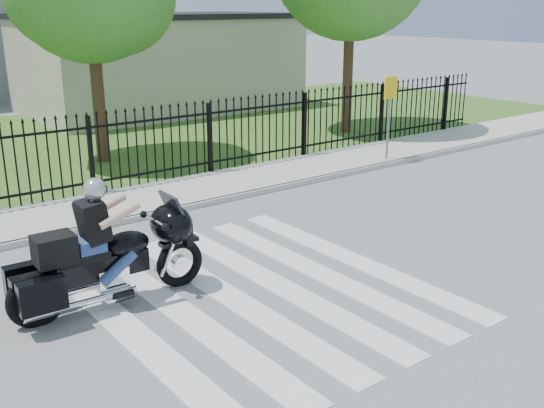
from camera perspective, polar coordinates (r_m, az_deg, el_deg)
ground at (r=9.47m, az=-1.45°, el=-7.86°), size 120.00×120.00×0.00m
crosswalk at (r=9.47m, az=-1.45°, el=-7.83°), size 5.00×5.50×0.01m
sidewalk at (r=13.55m, az=-14.01°, el=-0.17°), size 40.00×2.00×0.12m
curb at (r=12.67m, az=-12.17°, el=-1.27°), size 40.00×0.12×0.12m
grass_strip at (r=20.00m, az=-22.23°, el=4.55°), size 40.00×12.00×0.02m
iron_fence at (r=14.22m, az=-15.91°, el=4.04°), size 26.00×0.04×1.80m
building_low at (r=25.99m, az=-10.02°, el=12.19°), size 10.00×6.00×3.50m
building_low_roof at (r=25.89m, az=-10.24°, el=16.27°), size 10.20×6.20×0.20m
motorcycle_rider at (r=9.06m, az=-14.80°, el=-4.31°), size 2.88×0.89×1.90m
traffic_sign at (r=16.93m, az=10.52°, el=9.10°), size 0.47×0.08×2.15m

